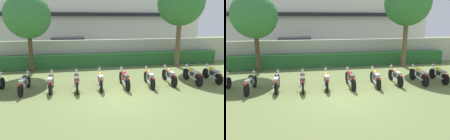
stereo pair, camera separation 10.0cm
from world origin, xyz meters
The scene contains 16 objects.
ground centered at (0.00, 0.00, 0.00)m, with size 60.00×60.00×0.00m, color olive.
building centered at (0.00, 15.97, 3.62)m, with size 23.85×6.50×7.24m.
compound_wall centered at (0.00, 7.00, 0.94)m, with size 22.66×0.30×1.88m, color #BCB7A8.
hedge_row centered at (0.00, 6.30, 0.48)m, with size 18.13×0.70×0.97m, color #28602D.
parked_car centered at (-2.04, 9.99, 0.94)m, with size 4.53×2.14×1.89m.
tree_near_inspector centered at (-4.50, 5.49, 3.54)m, with size 2.80×2.80×4.96m.
tree_far_side centered at (5.50, 5.33, 4.44)m, with size 3.17×3.17×6.06m.
motorcycle_in_row_1 centered at (-4.22, 1.51, 0.44)m, with size 0.60×1.93×0.95m.
motorcycle_in_row_2 centered at (-3.01, 1.50, 0.44)m, with size 0.60×1.78×0.95m.
motorcycle_in_row_3 centered at (-1.80, 1.36, 0.45)m, with size 0.60×1.87×0.97m.
motorcycle_in_row_4 centered at (-0.64, 1.44, 0.45)m, with size 0.60×1.93×0.96m.
motorcycle_in_row_5 centered at (0.55, 1.33, 0.46)m, with size 0.60×1.93×0.98m.
motorcycle_in_row_6 centered at (1.87, 1.33, 0.44)m, with size 0.60×1.88×0.95m.
motorcycle_in_row_7 centered at (3.05, 1.49, 0.45)m, with size 0.60×1.91×0.96m.
motorcycle_in_row_8 centered at (4.31, 1.34, 0.46)m, with size 0.60×1.94×0.98m.
motorcycle_in_row_9 centered at (5.54, 1.38, 0.44)m, with size 0.60×1.83×0.95m.
Camera 2 is at (-1.95, -8.60, 3.32)m, focal length 34.02 mm.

